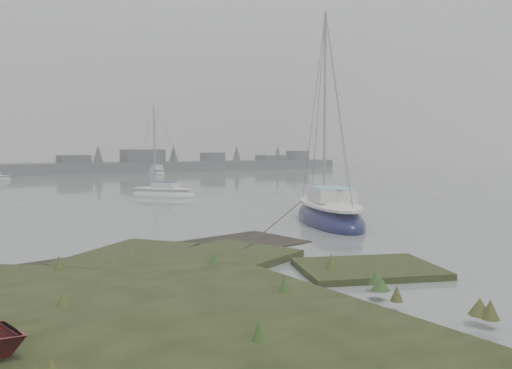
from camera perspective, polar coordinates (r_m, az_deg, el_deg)
The scene contains 5 objects.
ground at distance 40.39m, azimuth -22.07°, elevation -0.84°, with size 160.00×160.00×0.00m, color slate.
far_shoreline at distance 79.76m, azimuth -8.51°, elevation 2.22°, with size 60.00×8.00×4.15m.
sailboat_main at distance 22.04m, azimuth 8.35°, elevation -3.51°, with size 5.47×7.35×10.03m.
sailboat_white at distance 34.43m, azimuth -10.60°, elevation -1.05°, with size 4.07×4.76×6.71m.
sailboat_far_b at distance 67.73m, azimuth -11.27°, elevation 1.38°, with size 3.16×5.94×7.99m.
Camera 1 is at (-9.25, -9.20, 3.14)m, focal length 35.00 mm.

